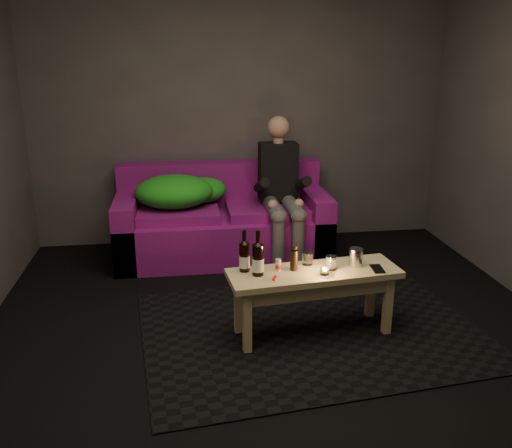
# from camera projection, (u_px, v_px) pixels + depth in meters

# --- Properties ---
(floor) EXTENTS (4.50, 4.50, 0.00)m
(floor) POSITION_uv_depth(u_px,v_px,m) (282.00, 352.00, 3.48)
(floor) COLOR black
(floor) RESTS_ON ground
(room) EXTENTS (4.50, 4.50, 4.50)m
(room) POSITION_uv_depth(u_px,v_px,m) (272.00, 85.00, 3.42)
(room) COLOR silver
(room) RESTS_ON ground
(rug) EXTENTS (2.44, 1.89, 0.01)m
(rug) POSITION_uv_depth(u_px,v_px,m) (310.00, 329.00, 3.76)
(rug) COLOR black
(rug) RESTS_ON floor
(sofa) EXTENTS (1.93, 0.87, 0.83)m
(sofa) POSITION_uv_depth(u_px,v_px,m) (222.00, 223.00, 5.07)
(sofa) COLOR #801164
(sofa) RESTS_ON floor
(green_blanket) EXTENTS (0.85, 0.58, 0.29)m
(green_blanket) POSITION_uv_depth(u_px,v_px,m) (179.00, 192.00, 4.91)
(green_blanket) COLOR #1A941B
(green_blanket) RESTS_ON sofa
(person) EXTENTS (0.35, 0.80, 1.29)m
(person) POSITION_uv_depth(u_px,v_px,m) (281.00, 188.00, 4.88)
(person) COLOR black
(person) RESTS_ON sofa
(coffee_table) EXTENTS (1.17, 0.48, 0.47)m
(coffee_table) POSITION_uv_depth(u_px,v_px,m) (314.00, 282.00, 3.59)
(coffee_table) COLOR #D0C07A
(coffee_table) RESTS_ON rug
(beer_bottle_a) EXTENTS (0.07, 0.07, 0.28)m
(beer_bottle_a) POSITION_uv_depth(u_px,v_px,m) (244.00, 256.00, 3.53)
(beer_bottle_a) COLOR black
(beer_bottle_a) RESTS_ON coffee_table
(beer_bottle_b) EXTENTS (0.08, 0.08, 0.30)m
(beer_bottle_b) POSITION_uv_depth(u_px,v_px,m) (258.00, 259.00, 3.47)
(beer_bottle_b) COLOR black
(beer_bottle_b) RESTS_ON coffee_table
(salt_shaker) EXTENTS (0.04, 0.04, 0.08)m
(salt_shaker) POSITION_uv_depth(u_px,v_px,m) (278.00, 265.00, 3.56)
(salt_shaker) COLOR silver
(salt_shaker) RESTS_ON coffee_table
(pepper_mill) EXTENTS (0.06, 0.06, 0.14)m
(pepper_mill) POSITION_uv_depth(u_px,v_px,m) (294.00, 260.00, 3.56)
(pepper_mill) COLOR black
(pepper_mill) RESTS_ON coffee_table
(tumbler_back) EXTENTS (0.09, 0.09, 0.08)m
(tumbler_back) POSITION_uv_depth(u_px,v_px,m) (307.00, 259.00, 3.66)
(tumbler_back) COLOR white
(tumbler_back) RESTS_ON coffee_table
(tealight) EXTENTS (0.06, 0.06, 0.04)m
(tealight) POSITION_uv_depth(u_px,v_px,m) (325.00, 271.00, 3.50)
(tealight) COLOR white
(tealight) RESTS_ON coffee_table
(tumbler_front) EXTENTS (0.08, 0.08, 0.09)m
(tumbler_front) POSITION_uv_depth(u_px,v_px,m) (331.00, 263.00, 3.57)
(tumbler_front) COLOR white
(tumbler_front) RESTS_ON coffee_table
(steel_cup) EXTENTS (0.10, 0.10, 0.12)m
(steel_cup) POSITION_uv_depth(u_px,v_px,m) (356.00, 257.00, 3.63)
(steel_cup) COLOR #B8BBC0
(steel_cup) RESTS_ON coffee_table
(smartphone) EXTENTS (0.08, 0.15, 0.01)m
(smartphone) POSITION_uv_depth(u_px,v_px,m) (377.00, 269.00, 3.59)
(smartphone) COLOR black
(smartphone) RESTS_ON coffee_table
(red_lighter) EXTENTS (0.04, 0.07, 0.01)m
(red_lighter) POSITION_uv_depth(u_px,v_px,m) (275.00, 278.00, 3.44)
(red_lighter) COLOR red
(red_lighter) RESTS_ON coffee_table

